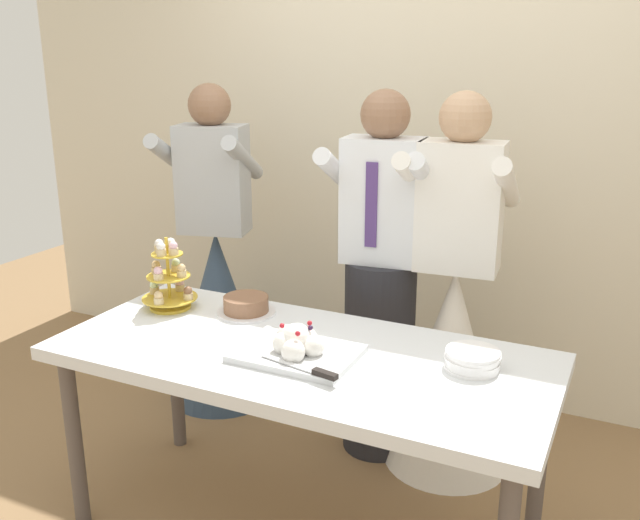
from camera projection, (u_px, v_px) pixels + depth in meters
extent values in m
cube|color=beige|center=(429.00, 123.00, 3.57)|extent=(5.20, 0.10, 2.90)
cube|color=silver|center=(300.00, 357.00, 2.50)|extent=(1.80, 0.80, 0.05)
cylinder|color=#564C47|center=(75.00, 441.00, 2.68)|extent=(0.06, 0.06, 0.72)
cylinder|color=#564C47|center=(176.00, 374.00, 3.23)|extent=(0.06, 0.06, 0.72)
cylinder|color=#564C47|center=(539.00, 461.00, 2.55)|extent=(0.06, 0.06, 0.72)
cylinder|color=gold|center=(170.00, 306.00, 2.91)|extent=(0.17, 0.17, 0.01)
cylinder|color=gold|center=(168.00, 273.00, 2.86)|extent=(0.01, 0.01, 0.31)
cylinder|color=gold|center=(170.00, 298.00, 2.90)|extent=(0.23, 0.23, 0.01)
cylinder|color=#D1B784|center=(188.00, 296.00, 2.86)|extent=(0.04, 0.04, 0.03)
sphere|color=brown|center=(188.00, 291.00, 2.86)|extent=(0.04, 0.04, 0.04)
cylinder|color=#D1B784|center=(180.00, 287.00, 2.97)|extent=(0.04, 0.04, 0.03)
sphere|color=#EAB7C6|center=(180.00, 282.00, 2.96)|extent=(0.04, 0.04, 0.04)
cylinder|color=#D1B784|center=(155.00, 290.00, 2.93)|extent=(0.04, 0.04, 0.03)
sphere|color=beige|center=(154.00, 285.00, 2.93)|extent=(0.04, 0.04, 0.04)
cylinder|color=#D1B784|center=(159.00, 301.00, 2.81)|extent=(0.04, 0.04, 0.03)
sphere|color=#D6B27A|center=(158.00, 295.00, 2.80)|extent=(0.04, 0.04, 0.04)
cylinder|color=gold|center=(168.00, 276.00, 2.87)|extent=(0.18, 0.18, 0.01)
cylinder|color=#D1B784|center=(182.00, 274.00, 2.85)|extent=(0.04, 0.04, 0.03)
sphere|color=#D6B27A|center=(181.00, 268.00, 2.84)|extent=(0.04, 0.04, 0.04)
cylinder|color=#D1B784|center=(176.00, 268.00, 2.92)|extent=(0.04, 0.04, 0.03)
sphere|color=beige|center=(176.00, 262.00, 2.91)|extent=(0.04, 0.04, 0.04)
cylinder|color=#D1B784|center=(156.00, 270.00, 2.89)|extent=(0.04, 0.04, 0.03)
sphere|color=#D6B27A|center=(156.00, 265.00, 2.88)|extent=(0.04, 0.04, 0.04)
cylinder|color=#D1B784|center=(158.00, 276.00, 2.81)|extent=(0.04, 0.04, 0.03)
sphere|color=#EAB7C6|center=(158.00, 271.00, 2.80)|extent=(0.04, 0.04, 0.04)
cylinder|color=gold|center=(167.00, 254.00, 2.84)|extent=(0.13, 0.13, 0.01)
cylinder|color=#D1B784|center=(174.00, 251.00, 2.82)|extent=(0.04, 0.04, 0.03)
sphere|color=#EAB7C6|center=(173.00, 246.00, 2.81)|extent=(0.04, 0.04, 0.04)
cylinder|color=#D1B784|center=(171.00, 248.00, 2.87)|extent=(0.04, 0.04, 0.03)
sphere|color=white|center=(171.00, 242.00, 2.86)|extent=(0.04, 0.04, 0.04)
cylinder|color=#D1B784|center=(159.00, 249.00, 2.85)|extent=(0.04, 0.04, 0.03)
sphere|color=white|center=(159.00, 243.00, 2.84)|extent=(0.04, 0.04, 0.04)
cylinder|color=#D1B784|center=(161.00, 252.00, 2.80)|extent=(0.04, 0.04, 0.03)
sphere|color=white|center=(161.00, 247.00, 2.80)|extent=(0.04, 0.04, 0.04)
cube|color=silver|center=(297.00, 353.00, 2.44)|extent=(0.42, 0.31, 0.02)
sphere|color=white|center=(313.00, 346.00, 2.40)|extent=(0.08, 0.08, 0.08)
sphere|color=white|center=(307.00, 339.00, 2.46)|extent=(0.08, 0.08, 0.08)
sphere|color=white|center=(287.00, 336.00, 2.49)|extent=(0.08, 0.08, 0.08)
sphere|color=white|center=(284.00, 344.00, 2.42)|extent=(0.08, 0.08, 0.08)
sphere|color=white|center=(293.00, 352.00, 2.36)|extent=(0.08, 0.08, 0.08)
sphere|color=white|center=(297.00, 339.00, 2.43)|extent=(0.11, 0.11, 0.11)
sphere|color=#B21923|center=(310.00, 323.00, 2.43)|extent=(0.02, 0.02, 0.02)
sphere|color=#DB474C|center=(293.00, 330.00, 2.40)|extent=(0.02, 0.02, 0.02)
sphere|color=#DB474C|center=(309.00, 329.00, 2.43)|extent=(0.02, 0.02, 0.02)
sphere|color=#2D1938|center=(310.00, 328.00, 2.41)|extent=(0.02, 0.02, 0.02)
sphere|color=#B21923|center=(282.00, 326.00, 2.44)|extent=(0.02, 0.02, 0.02)
sphere|color=#B21923|center=(298.00, 334.00, 2.35)|extent=(0.02, 0.02, 0.02)
cube|color=silver|center=(289.00, 364.00, 2.33)|extent=(0.23, 0.07, 0.00)
cube|color=black|center=(325.00, 374.00, 2.24)|extent=(0.09, 0.04, 0.02)
cylinder|color=white|center=(471.00, 367.00, 2.35)|extent=(0.18, 0.18, 0.01)
cylinder|color=white|center=(472.00, 364.00, 2.35)|extent=(0.18, 0.18, 0.01)
cylinder|color=white|center=(473.00, 361.00, 2.34)|extent=(0.18, 0.18, 0.01)
cylinder|color=white|center=(472.00, 358.00, 2.34)|extent=(0.18, 0.18, 0.01)
cylinder|color=white|center=(474.00, 355.00, 2.34)|extent=(0.18, 0.18, 0.01)
cylinder|color=white|center=(473.00, 352.00, 2.34)|extent=(0.18, 0.18, 0.01)
cylinder|color=white|center=(246.00, 312.00, 2.84)|extent=(0.24, 0.24, 0.01)
cylinder|color=brown|center=(246.00, 304.00, 2.83)|extent=(0.18, 0.18, 0.06)
cylinder|color=#232328|center=(379.00, 356.00, 3.19)|extent=(0.32, 0.32, 0.92)
cube|color=white|center=(383.00, 201.00, 2.98)|extent=(0.36, 0.24, 0.54)
sphere|color=#8C664C|center=(385.00, 114.00, 2.87)|extent=(0.21, 0.21, 0.21)
cylinder|color=white|center=(338.00, 173.00, 3.01)|extent=(0.13, 0.49, 0.28)
cylinder|color=white|center=(425.00, 178.00, 2.89)|extent=(0.13, 0.49, 0.28)
cube|color=#4C3372|center=(371.00, 205.00, 2.89)|extent=(0.05, 0.02, 0.36)
cone|color=white|center=(450.00, 368.00, 3.07)|extent=(0.56, 0.56, 0.92)
cube|color=white|center=(460.00, 207.00, 2.86)|extent=(0.36, 0.23, 0.54)
sphere|color=tan|center=(465.00, 117.00, 2.75)|extent=(0.21, 0.21, 0.21)
cylinder|color=white|center=(414.00, 178.00, 2.90)|extent=(0.12, 0.49, 0.28)
cylinder|color=white|center=(507.00, 184.00, 2.77)|extent=(0.12, 0.49, 0.28)
cone|color=#334760|center=(219.00, 316.00, 3.68)|extent=(0.56, 0.56, 0.92)
cube|color=#B2B7BC|center=(213.00, 179.00, 3.47)|extent=(0.38, 0.28, 0.54)
sphere|color=#8C664C|center=(209.00, 105.00, 3.36)|extent=(0.21, 0.21, 0.21)
cylinder|color=#B2B7BC|center=(170.00, 156.00, 3.48)|extent=(0.20, 0.49, 0.28)
cylinder|color=#B2B7BC|center=(243.00, 158.00, 3.42)|extent=(0.20, 0.49, 0.28)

